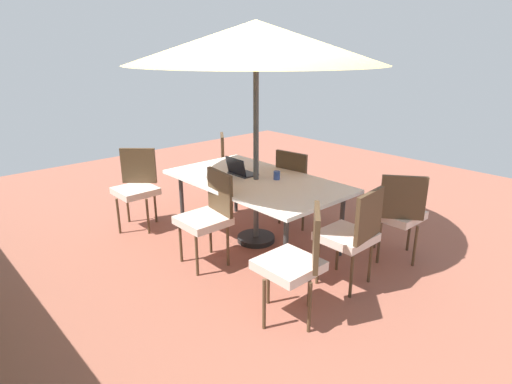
% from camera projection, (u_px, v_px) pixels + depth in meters
% --- Properties ---
extents(ground_plane, '(10.00, 10.00, 0.02)m').
position_uv_depth(ground_plane, '(256.00, 241.00, 4.98)').
color(ground_plane, '#935442').
extents(dining_table, '(2.08, 1.17, 0.76)m').
position_uv_depth(dining_table, '(256.00, 183.00, 4.75)').
color(dining_table, white).
rests_on(dining_table, ground_plane).
extents(patio_umbrella, '(2.70, 2.70, 2.43)m').
position_uv_depth(patio_umbrella, '(256.00, 44.00, 4.26)').
color(patio_umbrella, '#4C4C4C').
rests_on(patio_umbrella, ground_plane).
extents(chair_southwest, '(0.58, 0.58, 0.98)m').
position_uv_depth(chair_southwest, '(399.00, 211.00, 4.37)').
color(chair_southwest, beige).
rests_on(chair_southwest, ground_plane).
extents(chair_west, '(0.48, 0.47, 0.98)m').
position_uv_depth(chair_west, '(352.00, 232.00, 3.87)').
color(chair_west, beige).
rests_on(chair_west, ground_plane).
extents(chair_north, '(0.47, 0.48, 0.98)m').
position_uv_depth(chair_north, '(208.00, 214.00, 4.31)').
color(chair_north, beige).
rests_on(chair_north, ground_plane).
extents(chair_northeast, '(0.59, 0.59, 0.98)m').
position_uv_depth(chair_northeast, '(137.00, 185.00, 5.23)').
color(chair_northeast, beige).
rests_on(chair_northeast, ground_plane).
extents(chair_southeast, '(0.58, 0.58, 0.98)m').
position_uv_depth(chair_southeast, '(233.00, 163.00, 6.20)').
color(chair_southeast, beige).
rests_on(chair_southeast, ground_plane).
extents(chair_northwest, '(0.59, 0.58, 0.98)m').
position_uv_depth(chair_northwest, '(297.00, 259.00, 3.39)').
color(chair_northwest, beige).
rests_on(chair_northwest, ground_plane).
extents(chair_south, '(0.48, 0.49, 0.98)m').
position_uv_depth(chair_south, '(297.00, 183.00, 5.28)').
color(chair_south, beige).
rests_on(chair_south, ground_plane).
extents(laptop, '(0.32, 0.25, 0.21)m').
position_uv_depth(laptop, '(240.00, 171.00, 4.88)').
color(laptop, '#2D2D33').
rests_on(laptop, dining_table).
extents(cup, '(0.08, 0.08, 0.09)m').
position_uv_depth(cup, '(277.00, 175.00, 4.71)').
color(cup, '#334C99').
rests_on(cup, dining_table).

